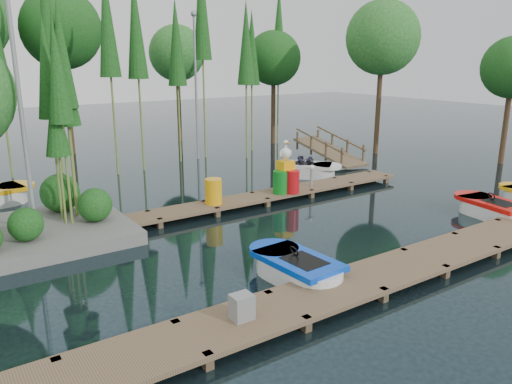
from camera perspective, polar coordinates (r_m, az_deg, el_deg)
ground_plane at (r=14.91m, az=-0.51°, el=-4.78°), size 90.00×90.00×0.00m
near_dock at (r=11.63m, az=12.06°, el=-9.87°), size 18.00×1.50×0.50m
far_dock at (r=17.35m, az=-2.34°, el=-1.10°), size 15.00×1.20×0.50m
tree_screen at (r=23.01m, az=-20.65°, el=16.82°), size 34.42×18.53×10.31m
lamp_island at (r=14.37m, az=-25.51°, el=10.42°), size 0.30×0.30×7.25m
lamp_rear at (r=25.55m, az=-6.93°, el=13.22°), size 0.30×0.30×7.25m
ramp at (r=25.13m, az=8.41°, el=4.70°), size 1.50×3.94×1.49m
boat_blue at (r=11.90m, az=4.64°, el=-8.80°), size 1.39×2.78×0.91m
boat_red at (r=18.10m, az=25.38°, el=-1.81°), size 1.56×2.80×0.90m
boat_white_far at (r=22.02m, az=5.90°, el=2.52°), size 2.78×2.90×1.31m
utility_cabinet at (r=9.63m, az=-1.64°, el=-12.99°), size 0.41×0.34×0.50m
yellow_barrel at (r=16.79m, az=-4.89°, el=0.08°), size 0.57×0.57×0.86m
drum_cluster at (r=18.23m, az=3.51°, el=1.75°), size 1.11×1.02×1.92m
seagull_post at (r=19.16m, az=6.38°, el=2.31°), size 0.51×0.28×0.82m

